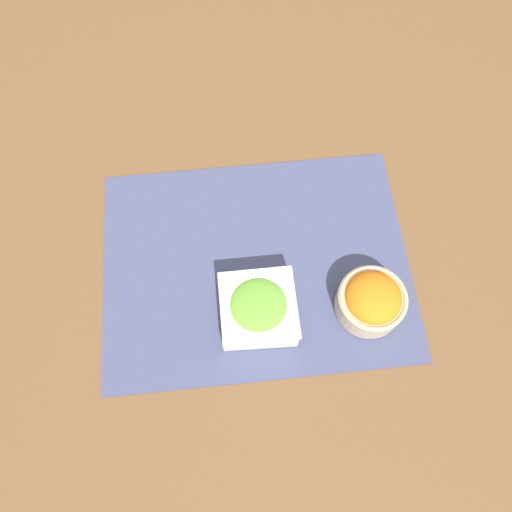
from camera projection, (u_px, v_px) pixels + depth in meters
The scene contains 4 objects.
ground_plane at pixel (256, 264), 0.89m from camera, with size 3.00×3.00×0.00m, color brown.
placemat at pixel (256, 263), 0.89m from camera, with size 0.54×0.41×0.00m.
carrot_bowl at pixel (372, 300), 0.82m from camera, with size 0.11×0.11×0.07m.
lettuce_bowl at pixel (258, 308), 0.82m from camera, with size 0.13×0.13×0.06m.
Camera 1 is at (-0.03, -0.34, 0.82)m, focal length 35.00 mm.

